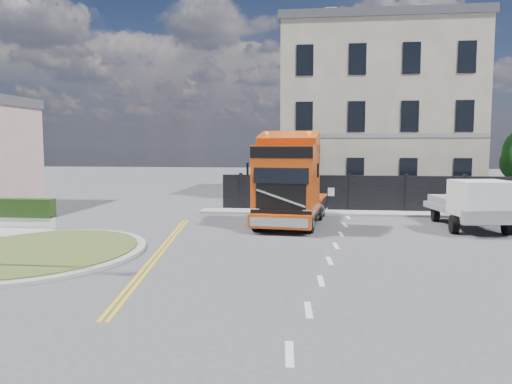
# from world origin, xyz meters

# --- Properties ---
(ground) EXTENTS (120.00, 120.00, 0.00)m
(ground) POSITION_xyz_m (0.00, 0.00, 0.00)
(ground) COLOR #424244
(ground) RESTS_ON ground
(traffic_island) EXTENTS (6.80, 6.80, 0.17)m
(traffic_island) POSITION_xyz_m (-7.00, -3.00, 0.08)
(traffic_island) COLOR gray
(traffic_island) RESTS_ON ground
(hoarding_fence) EXTENTS (18.80, 0.25, 2.00)m
(hoarding_fence) POSITION_xyz_m (6.55, 9.00, 1.00)
(hoarding_fence) COLOR black
(hoarding_fence) RESTS_ON ground
(georgian_building) EXTENTS (12.30, 10.30, 12.80)m
(georgian_building) POSITION_xyz_m (6.00, 16.50, 5.77)
(georgian_building) COLOR beige
(georgian_building) RESTS_ON ground
(pavement_far) EXTENTS (20.00, 1.60, 0.12)m
(pavement_far) POSITION_xyz_m (6.00, 8.10, 0.06)
(pavement_far) COLOR gray
(pavement_far) RESTS_ON ground
(truck) EXTENTS (3.27, 7.13, 4.13)m
(truck) POSITION_xyz_m (0.99, 3.70, 1.85)
(truck) COLOR black
(truck) RESTS_ON ground
(flatbed_pickup) EXTENTS (2.91, 5.58, 2.21)m
(flatbed_pickup) POSITION_xyz_m (8.93, 3.39, 1.19)
(flatbed_pickup) COLOR slate
(flatbed_pickup) RESTS_ON ground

